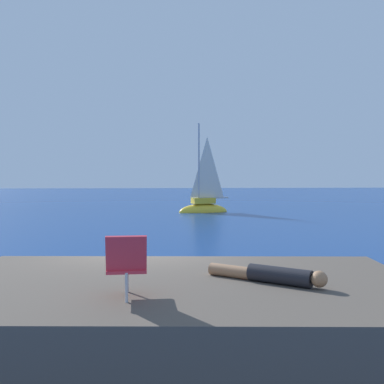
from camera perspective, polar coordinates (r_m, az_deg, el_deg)
ground_plane at (r=9.46m, az=-6.35°, el=-13.12°), size 160.00×160.00×0.00m
shore_ledge at (r=6.60m, az=-1.52°, el=-15.44°), size 7.09×4.41×0.98m
boulder_seaward at (r=8.32m, az=-2.54°, el=-15.26°), size 1.40×1.22×0.70m
boulder_inland at (r=8.59m, az=8.87°, el=-14.72°), size 2.05×2.09×1.04m
sailboat_near at (r=30.19m, az=1.49°, el=-1.93°), size 3.64×2.05×6.59m
person_sunbather at (r=6.42m, az=10.06°, el=-10.39°), size 1.47×1.19×0.25m
beach_chair at (r=5.52m, az=-8.37°, el=-8.96°), size 0.51×0.62×0.80m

